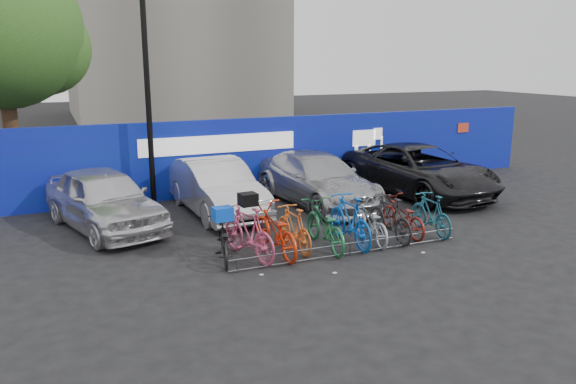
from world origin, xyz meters
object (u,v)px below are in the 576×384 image
bike_2 (275,230)px  bike_8 (402,216)px  bike_7 (390,218)px  bike_5 (350,220)px  bike_3 (294,228)px  tree (8,32)px  bike_rack (350,248)px  bike_6 (370,222)px  lamppost (148,94)px  car_1 (216,187)px  car_0 (104,199)px  bike_1 (249,232)px  bike_4 (324,226)px  bike_9 (431,214)px  car_2 (317,179)px  car_3 (418,170)px

bike_2 → bike_8: size_ratio=1.16×
bike_7 → bike_5: bearing=-2.4°
bike_3 → bike_7: size_ratio=0.96×
tree → bike_2: tree is taller
bike_rack → bike_6: bike_6 is taller
bike_8 → lamppost: bearing=-45.2°
bike_2 → bike_8: 3.39m
car_1 → bike_8: bearing=-49.1°
car_0 → bike_1: size_ratio=2.31×
tree → bike_4: (6.48, -10.00, -4.53)m
bike_5 → bike_7: size_ratio=1.12×
bike_1 → bike_3: bearing=171.8°
lamppost → bike_1: size_ratio=3.09×
bike_1 → car_1: bearing=-109.4°
bike_3 → bike_8: size_ratio=0.95×
bike_6 → bike_9: (1.70, -0.07, 0.03)m
tree → bike_8: bearing=-48.6°
bike_rack → car_1: 4.86m
bike_rack → car_0: 6.38m
lamppost → car_0: bearing=-130.8°
car_1 → bike_2: (0.23, -3.78, -0.20)m
car_1 → bike_6: (2.62, -3.85, -0.27)m
car_1 → bike_4: bearing=-73.2°
lamppost → car_2: lamppost is taller
tree → bike_5: bearing=-54.6°
car_1 → car_2: bearing=-4.5°
bike_2 → car_2: bearing=-130.4°
car_1 → bike_7: bearing=-54.6°
car_3 → bike_2: size_ratio=2.70×
bike_9 → car_0: bearing=-22.9°
bike_2 → bike_1: bearing=-1.0°
bike_3 → bike_9: (3.60, -0.23, -0.00)m
car_2 → tree: bearing=137.0°
bike_5 → bike_1: bearing=-0.5°
car_2 → bike_6: car_2 is taller
car_3 → car_2: bearing=169.9°
lamppost → bike_7: size_ratio=3.42×
bike_5 → bike_9: size_ratio=1.17×
car_3 → bike_9: bearing=-128.1°
bike_5 → bike_6: 0.58m
tree → bike_6: (7.69, -9.99, -4.59)m
bike_2 → bike_4: size_ratio=1.02×
car_1 → bike_9: car_1 is taller
bike_4 → bike_8: (2.21, 0.13, -0.06)m
tree → bike_4: tree is taller
tree → bike_3: (5.79, -9.83, -4.56)m
car_1 → bike_3: bearing=-82.2°
bike_5 → bike_6: bike_5 is taller
bike_4 → bike_6: 1.21m
car_1 → bike_1: size_ratio=2.30×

